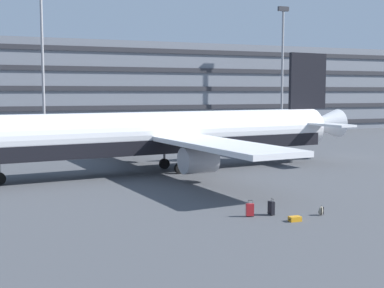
{
  "coord_description": "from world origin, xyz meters",
  "views": [
    {
      "loc": [
        -6.93,
        -41.31,
        6.73
      ],
      "look_at": [
        6.36,
        -6.75,
        3.0
      ],
      "focal_mm": 48.43,
      "sensor_mm": 36.0,
      "label": 1
    }
  ],
  "objects_px": {
    "suitcase_large": "(295,219)",
    "backpack_upright": "(321,211)",
    "suitcase_laid_flat": "(250,210)",
    "suitcase_red": "(271,208)",
    "airliner": "(162,135)"
  },
  "relations": [
    {
      "from": "suitcase_large",
      "to": "suitcase_laid_flat",
      "type": "relative_size",
      "value": 0.73
    },
    {
      "from": "suitcase_laid_flat",
      "to": "suitcase_red",
      "type": "xyz_separation_m",
      "value": [
        1.26,
        -0.09,
        0.03
      ]
    },
    {
      "from": "suitcase_large",
      "to": "backpack_upright",
      "type": "height_order",
      "value": "backpack_upright"
    },
    {
      "from": "suitcase_laid_flat",
      "to": "suitcase_red",
      "type": "height_order",
      "value": "suitcase_laid_flat"
    },
    {
      "from": "suitcase_large",
      "to": "suitcase_laid_flat",
      "type": "distance_m",
      "value": 2.47
    },
    {
      "from": "backpack_upright",
      "to": "suitcase_red",
      "type": "bearing_deg",
      "value": 158.32
    },
    {
      "from": "suitcase_red",
      "to": "suitcase_laid_flat",
      "type": "bearing_deg",
      "value": 175.74
    },
    {
      "from": "airliner",
      "to": "backpack_upright",
      "type": "height_order",
      "value": "airliner"
    },
    {
      "from": "suitcase_large",
      "to": "backpack_upright",
      "type": "distance_m",
      "value": 2.16
    },
    {
      "from": "suitcase_large",
      "to": "suitcase_laid_flat",
      "type": "height_order",
      "value": "suitcase_laid_flat"
    },
    {
      "from": "suitcase_laid_flat",
      "to": "suitcase_red",
      "type": "relative_size",
      "value": 1.02
    },
    {
      "from": "airliner",
      "to": "suitcase_large",
      "type": "distance_m",
      "value": 18.78
    },
    {
      "from": "suitcase_red",
      "to": "suitcase_large",
      "type": "bearing_deg",
      "value": -74.21
    },
    {
      "from": "airliner",
      "to": "suitcase_laid_flat",
      "type": "bearing_deg",
      "value": -91.3
    },
    {
      "from": "suitcase_red",
      "to": "backpack_upright",
      "type": "xyz_separation_m",
      "value": [
        2.53,
        -1.01,
        -0.17
      ]
    }
  ]
}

